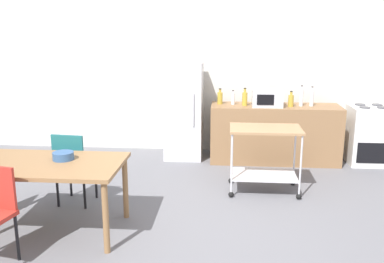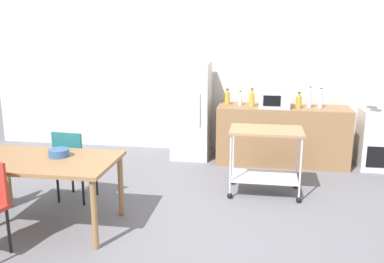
{
  "view_description": "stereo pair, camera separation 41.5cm",
  "coord_description": "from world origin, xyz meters",
  "px_view_note": "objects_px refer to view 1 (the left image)",
  "views": [
    {
      "loc": [
        0.15,
        -4.03,
        2.08
      ],
      "look_at": [
        -0.29,
        1.2,
        0.8
      ],
      "focal_mm": 39.91,
      "sensor_mm": 36.0,
      "label": 1
    },
    {
      "loc": [
        0.56,
        -3.98,
        2.08
      ],
      "look_at": [
        -0.29,
        1.2,
        0.8
      ],
      "focal_mm": 39.91,
      "sensor_mm": 36.0,
      "label": 2
    }
  ],
  "objects_px": {
    "kitchen_cart": "(265,149)",
    "bottle_hot_sauce": "(291,100)",
    "dining_table": "(49,170)",
    "stove_oven": "(368,135)",
    "bottle_sesame_oil": "(220,98)",
    "bottle_sparkling_water": "(312,98)",
    "microwave": "(267,98)",
    "refrigerator": "(184,111)",
    "bottle_soda": "(245,99)",
    "fruit_bowl": "(63,156)",
    "chair_teal": "(73,163)",
    "bottle_olive_oil": "(301,97)",
    "bottle_vinegar": "(233,99)"
  },
  "relations": [
    {
      "from": "kitchen_cart",
      "to": "bottle_hot_sauce",
      "type": "bearing_deg",
      "value": 69.01
    },
    {
      "from": "dining_table",
      "to": "stove_oven",
      "type": "xyz_separation_m",
      "value": [
        4.0,
        2.67,
        -0.22
      ]
    },
    {
      "from": "bottle_sesame_oil",
      "to": "bottle_sparkling_water",
      "type": "bearing_deg",
      "value": -3.09
    },
    {
      "from": "bottle_sesame_oil",
      "to": "microwave",
      "type": "distance_m",
      "value": 0.74
    },
    {
      "from": "bottle_sesame_oil",
      "to": "microwave",
      "type": "bearing_deg",
      "value": -11.98
    },
    {
      "from": "refrigerator",
      "to": "bottle_soda",
      "type": "bearing_deg",
      "value": -8.44
    },
    {
      "from": "stove_oven",
      "to": "fruit_bowl",
      "type": "relative_size",
      "value": 4.25
    },
    {
      "from": "kitchen_cart",
      "to": "bottle_soda",
      "type": "height_order",
      "value": "bottle_soda"
    },
    {
      "from": "fruit_bowl",
      "to": "stove_oven",
      "type": "bearing_deg",
      "value": 33.29
    },
    {
      "from": "chair_teal",
      "to": "bottle_hot_sauce",
      "type": "relative_size",
      "value": 3.67
    },
    {
      "from": "stove_oven",
      "to": "kitchen_cart",
      "type": "height_order",
      "value": "stove_oven"
    },
    {
      "from": "microwave",
      "to": "kitchen_cart",
      "type": "bearing_deg",
      "value": -95.41
    },
    {
      "from": "dining_table",
      "to": "fruit_bowl",
      "type": "distance_m",
      "value": 0.2
    },
    {
      "from": "kitchen_cart",
      "to": "bottle_olive_oil",
      "type": "xyz_separation_m",
      "value": [
        0.64,
        1.31,
        0.46
      ]
    },
    {
      "from": "dining_table",
      "to": "bottle_soda",
      "type": "relative_size",
      "value": 5.43
    },
    {
      "from": "bottle_vinegar",
      "to": "microwave",
      "type": "xyz_separation_m",
      "value": [
        0.52,
        -0.12,
        0.04
      ]
    },
    {
      "from": "bottle_sesame_oil",
      "to": "microwave",
      "type": "height_order",
      "value": "microwave"
    },
    {
      "from": "bottle_olive_oil",
      "to": "stove_oven",
      "type": "bearing_deg",
      "value": 1.65
    },
    {
      "from": "dining_table",
      "to": "bottle_sparkling_water",
      "type": "distance_m",
      "value": 4.09
    },
    {
      "from": "refrigerator",
      "to": "microwave",
      "type": "xyz_separation_m",
      "value": [
        1.31,
        -0.18,
        0.25
      ]
    },
    {
      "from": "bottle_vinegar",
      "to": "dining_table",
      "type": "bearing_deg",
      "value": -125.12
    },
    {
      "from": "bottle_soda",
      "to": "microwave",
      "type": "distance_m",
      "value": 0.34
    },
    {
      "from": "bottle_sesame_oil",
      "to": "bottle_soda",
      "type": "bearing_deg",
      "value": -16.72
    },
    {
      "from": "dining_table",
      "to": "bottle_hot_sauce",
      "type": "distance_m",
      "value": 3.8
    },
    {
      "from": "refrigerator",
      "to": "bottle_hot_sauce",
      "type": "xyz_separation_m",
      "value": [
        1.67,
        -0.17,
        0.22
      ]
    },
    {
      "from": "refrigerator",
      "to": "bottle_sesame_oil",
      "type": "xyz_separation_m",
      "value": [
        0.58,
        -0.03,
        0.23
      ]
    },
    {
      "from": "chair_teal",
      "to": "bottle_olive_oil",
      "type": "bearing_deg",
      "value": -141.05
    },
    {
      "from": "stove_oven",
      "to": "bottle_soda",
      "type": "height_order",
      "value": "bottle_soda"
    },
    {
      "from": "bottle_sparkling_water",
      "to": "bottle_vinegar",
      "type": "bearing_deg",
      "value": 178.16
    },
    {
      "from": "dining_table",
      "to": "bottle_vinegar",
      "type": "height_order",
      "value": "bottle_vinegar"
    },
    {
      "from": "microwave",
      "to": "fruit_bowl",
      "type": "height_order",
      "value": "microwave"
    },
    {
      "from": "stove_oven",
      "to": "dining_table",
      "type": "bearing_deg",
      "value": -146.32
    },
    {
      "from": "bottle_soda",
      "to": "chair_teal",
      "type": "bearing_deg",
      "value": -137.45
    },
    {
      "from": "stove_oven",
      "to": "bottle_vinegar",
      "type": "xyz_separation_m",
      "value": [
        -2.11,
        0.02,
        0.54
      ]
    },
    {
      "from": "bottle_soda",
      "to": "bottle_sparkling_water",
      "type": "relative_size",
      "value": 0.91
    },
    {
      "from": "chair_teal",
      "to": "bottle_soda",
      "type": "bearing_deg",
      "value": -131.86
    },
    {
      "from": "refrigerator",
      "to": "bottle_olive_oil",
      "type": "bearing_deg",
      "value": -3.5
    },
    {
      "from": "dining_table",
      "to": "bottle_sparkling_water",
      "type": "relative_size",
      "value": 4.94
    },
    {
      "from": "bottle_sparkling_water",
      "to": "bottle_sesame_oil",
      "type": "bearing_deg",
      "value": 176.91
    },
    {
      "from": "bottle_olive_oil",
      "to": "refrigerator",
      "type": "bearing_deg",
      "value": 176.5
    },
    {
      "from": "chair_teal",
      "to": "bottle_sesame_oil",
      "type": "height_order",
      "value": "bottle_sesame_oil"
    },
    {
      "from": "microwave",
      "to": "bottle_hot_sauce",
      "type": "xyz_separation_m",
      "value": [
        0.36,
        0.01,
        -0.03
      ]
    },
    {
      "from": "stove_oven",
      "to": "bottle_hot_sauce",
      "type": "relative_size",
      "value": 3.8
    },
    {
      "from": "kitchen_cart",
      "to": "bottle_sparkling_water",
      "type": "xyz_separation_m",
      "value": [
        0.8,
        1.32,
        0.46
      ]
    },
    {
      "from": "bottle_soda",
      "to": "refrigerator",
      "type": "bearing_deg",
      "value": 171.56
    },
    {
      "from": "chair_teal",
      "to": "stove_oven",
      "type": "relative_size",
      "value": 0.97
    },
    {
      "from": "kitchen_cart",
      "to": "bottle_soda",
      "type": "xyz_separation_m",
      "value": [
        -0.22,
        1.28,
        0.44
      ]
    },
    {
      "from": "refrigerator",
      "to": "bottle_vinegar",
      "type": "height_order",
      "value": "refrigerator"
    },
    {
      "from": "bottle_sesame_oil",
      "to": "bottle_soda",
      "type": "relative_size",
      "value": 0.89
    },
    {
      "from": "refrigerator",
      "to": "bottle_olive_oil",
      "type": "height_order",
      "value": "refrigerator"
    }
  ]
}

